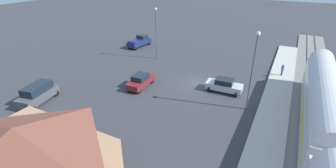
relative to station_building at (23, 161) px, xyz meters
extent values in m
plane|color=#38383D|center=(-4.00, -22.00, -2.87)|extent=(200.00, 200.00, 0.00)
cube|color=slate|center=(-18.00, -22.00, -2.78)|extent=(4.80, 70.00, 0.18)
cube|color=#59544C|center=(-18.72, -22.00, -2.63)|extent=(0.10, 70.00, 0.12)
cube|color=#59544C|center=(-17.28, -22.00, -2.63)|extent=(0.10, 70.00, 0.12)
cube|color=#B7B2A8|center=(-14.00, -22.00, -2.72)|extent=(3.20, 46.00, 0.30)
cube|color=silver|center=(-18.00, -18.49, -0.72)|extent=(2.90, 19.56, 3.70)
cube|color=gold|center=(-16.54, -18.49, -1.02)|extent=(0.04, 18.00, 0.36)
cylinder|color=silver|center=(-18.00, -18.49, 1.03)|extent=(2.75, 18.78, 2.76)
pyramid|color=brown|center=(0.00, 0.00, 1.65)|extent=(10.63, 9.10, 2.00)
cube|color=#4C3323|center=(0.00, -4.18, -1.82)|extent=(1.10, 0.08, 2.10)
cylinder|color=#23284C|center=(-13.92, -29.43, -2.15)|extent=(0.22, 0.22, 0.85)
cylinder|color=#2D72B7|center=(-13.92, -29.43, -1.41)|extent=(0.36, 0.36, 0.62)
sphere|color=tan|center=(-13.92, -29.43, -0.98)|extent=(0.24, 0.24, 0.24)
cube|color=silver|center=(-7.79, -21.30, -2.15)|extent=(4.56, 1.98, 0.76)
cube|color=#19232D|center=(-7.79, -21.30, -1.45)|extent=(2.21, 1.69, 0.64)
cylinder|color=black|center=(-9.46, -22.15, -2.53)|extent=(0.22, 0.68, 0.68)
cylinder|color=black|center=(-9.51, -20.55, -2.53)|extent=(0.22, 0.68, 0.68)
cylinder|color=black|center=(-6.06, -22.04, -2.53)|extent=(0.22, 0.68, 0.68)
cylinder|color=black|center=(-6.11, -20.45, -2.53)|extent=(0.22, 0.68, 0.68)
cube|color=#47494F|center=(10.70, -8.59, -2.03)|extent=(2.87, 5.19, 1.00)
cube|color=#19232D|center=(10.73, -8.74, -1.09)|extent=(2.36, 3.70, 0.88)
cylinder|color=black|center=(9.49, -6.89, -2.53)|extent=(0.22, 0.68, 0.68)
cylinder|color=black|center=(11.18, -6.56, -2.53)|extent=(0.22, 0.68, 0.68)
cylinder|color=black|center=(10.22, -10.62, -2.53)|extent=(0.22, 0.68, 0.68)
cylinder|color=black|center=(11.91, -10.29, -2.53)|extent=(0.22, 0.68, 0.68)
cube|color=maroon|center=(2.35, -17.55, -2.15)|extent=(1.95, 4.54, 0.76)
cube|color=#19232D|center=(2.35, -17.55, -1.45)|extent=(1.67, 2.20, 0.64)
cylinder|color=black|center=(3.19, -19.23, -2.53)|extent=(0.22, 0.68, 0.68)
cylinder|color=black|center=(1.59, -19.27, -2.53)|extent=(0.22, 0.68, 0.68)
cylinder|color=black|center=(3.11, -15.83, -2.53)|extent=(0.22, 0.68, 0.68)
cylinder|color=black|center=(1.51, -15.87, -2.53)|extent=(0.22, 0.68, 0.68)
cube|color=navy|center=(12.41, -32.47, -2.03)|extent=(2.43, 5.55, 0.92)
cube|color=#19232D|center=(12.32, -33.49, -1.15)|extent=(1.87, 1.87, 0.84)
cylinder|color=black|center=(13.08, -34.69, -2.49)|extent=(0.22, 0.76, 0.76)
cylinder|color=black|center=(11.37, -34.54, -2.49)|extent=(0.22, 0.76, 0.76)
cylinder|color=black|center=(13.46, -30.40, -2.49)|extent=(0.22, 0.76, 0.76)
cylinder|color=black|center=(11.75, -30.25, -2.49)|extent=(0.22, 0.76, 0.76)
cube|color=navy|center=(12.50, -31.53, -1.47)|extent=(2.12, 3.12, 0.20)
cylinder|color=#515156|center=(-11.20, -18.27, 1.32)|extent=(0.16, 0.16, 8.38)
sphere|color=#EAE5C6|center=(-11.20, -18.27, 5.69)|extent=(0.44, 0.44, 0.44)
cylinder|color=#515156|center=(5.90, -27.98, 1.19)|extent=(0.16, 0.16, 8.12)
sphere|color=#EAE5C6|center=(5.90, -27.98, 5.43)|extent=(0.44, 0.44, 0.44)
camera|label=1|loc=(-14.09, 6.31, 11.58)|focal=25.87mm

